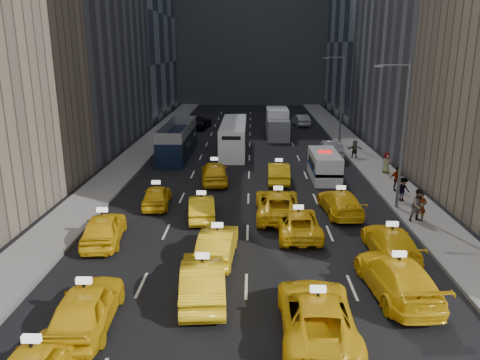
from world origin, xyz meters
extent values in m
plane|color=black|center=(0.00, 0.00, 0.00)|extent=(160.00, 160.00, 0.00)
cube|color=gray|center=(-10.50, 25.00, 0.07)|extent=(3.00, 90.00, 0.15)
cube|color=gray|center=(10.50, 25.00, 0.07)|extent=(3.00, 90.00, 0.15)
cube|color=slate|center=(-9.05, 25.00, 0.09)|extent=(0.15, 90.00, 0.18)
cube|color=slate|center=(9.05, 25.00, 0.09)|extent=(0.15, 90.00, 0.18)
cylinder|color=#595B60|center=(9.30, 12.00, 4.50)|extent=(0.20, 0.20, 9.00)
cylinder|color=#595B60|center=(8.40, 12.00, 8.80)|extent=(1.80, 0.12, 0.12)
cube|color=slate|center=(7.50, 12.00, 8.75)|extent=(0.50, 0.22, 0.12)
cylinder|color=#595B60|center=(9.30, 32.00, 4.50)|extent=(0.20, 0.20, 9.00)
cylinder|color=#595B60|center=(8.40, 32.00, 8.80)|extent=(1.80, 0.12, 0.12)
cube|color=slate|center=(7.50, 32.00, 8.75)|extent=(0.50, 0.22, 0.12)
imported|color=yellow|center=(-5.73, -1.11, 0.82)|extent=(2.14, 4.88, 1.63)
imported|color=yellow|center=(-1.74, 1.06, 0.81)|extent=(2.17, 5.08, 1.63)
imported|color=yellow|center=(2.52, -1.35, 0.77)|extent=(2.65, 5.61, 1.55)
imported|color=yellow|center=(6.16, 1.48, 0.80)|extent=(2.77, 5.71, 1.60)
imported|color=yellow|center=(-7.44, 6.47, 0.79)|extent=(2.42, 4.83, 1.58)
imported|color=yellow|center=(-1.41, 4.71, 0.75)|extent=(1.86, 4.63, 1.50)
imported|color=yellow|center=(2.72, 7.78, 0.68)|extent=(2.32, 4.92, 1.36)
imported|color=yellow|center=(6.97, 5.22, 0.72)|extent=(2.02, 4.95, 1.43)
imported|color=yellow|center=(-5.83, 12.25, 0.69)|extent=(1.93, 4.16, 1.38)
imported|color=yellow|center=(-2.74, 10.11, 0.69)|extent=(1.95, 4.35, 1.39)
imported|color=yellow|center=(1.78, 10.60, 0.78)|extent=(2.60, 5.62, 1.56)
imported|color=yellow|center=(5.61, 11.19, 0.72)|extent=(2.42, 5.12, 1.44)
imported|color=yellow|center=(-2.56, 17.70, 0.81)|extent=(2.43, 4.96, 1.63)
imported|color=yellow|center=(2.24, 18.01, 0.74)|extent=(1.71, 4.56, 1.49)
cube|color=silver|center=(5.80, 19.03, 1.04)|extent=(2.31, 5.31, 2.08)
cylinder|color=black|center=(4.95, 17.33, 0.42)|extent=(0.28, 0.83, 0.83)
cylinder|color=black|center=(6.64, 17.33, 0.42)|extent=(0.28, 0.83, 0.83)
cylinder|color=black|center=(4.95, 20.73, 0.42)|extent=(0.28, 0.83, 0.83)
cylinder|color=black|center=(6.64, 20.73, 0.42)|extent=(0.28, 0.83, 0.83)
cube|color=navy|center=(5.80, 19.03, 0.90)|extent=(2.34, 5.31, 0.24)
cube|color=red|center=(5.80, 19.03, 2.15)|extent=(0.96, 0.39, 0.15)
cube|color=black|center=(-6.68, 26.67, 1.49)|extent=(2.63, 10.30, 2.98)
cylinder|color=black|center=(-7.69, 22.45, 0.55)|extent=(0.28, 1.10, 1.10)
cylinder|color=black|center=(-5.66, 22.45, 0.55)|extent=(0.28, 1.10, 1.10)
cylinder|color=black|center=(-7.69, 30.89, 0.55)|extent=(0.28, 1.10, 1.10)
cylinder|color=black|center=(-5.66, 30.89, 0.55)|extent=(0.28, 1.10, 1.10)
cube|color=white|center=(-1.54, 28.70, 1.43)|extent=(3.82, 11.30, 2.86)
cylinder|color=black|center=(-2.54, 24.06, 0.55)|extent=(0.28, 1.10, 1.10)
cylinder|color=black|center=(-0.53, 24.06, 0.55)|extent=(0.28, 1.10, 1.10)
cylinder|color=black|center=(-2.54, 33.35, 0.55)|extent=(0.28, 1.10, 1.10)
cylinder|color=black|center=(-0.53, 33.35, 0.55)|extent=(0.28, 1.10, 1.10)
cube|color=white|center=(3.08, 36.15, 1.57)|extent=(3.12, 7.08, 3.13)
cylinder|color=black|center=(2.05, 33.63, 0.55)|extent=(0.28, 1.10, 1.10)
cylinder|color=black|center=(4.11, 33.63, 0.55)|extent=(0.28, 1.10, 1.10)
cylinder|color=black|center=(2.05, 38.68, 0.55)|extent=(0.28, 1.10, 1.10)
cylinder|color=black|center=(4.11, 38.68, 0.55)|extent=(0.28, 1.10, 1.10)
imported|color=#929499|center=(7.47, 26.09, 0.82)|extent=(1.95, 5.06, 1.64)
imported|color=black|center=(-6.45, 41.93, 0.75)|extent=(3.22, 5.72, 1.51)
imported|color=gray|center=(2.98, 44.32, 0.72)|extent=(2.22, 5.06, 1.45)
imported|color=black|center=(-2.71, 45.30, 0.81)|extent=(2.00, 4.77, 1.61)
imported|color=#ACAEB4|center=(6.52, 44.11, 0.74)|extent=(2.15, 4.64, 1.47)
imported|color=gray|center=(9.95, 9.72, 0.99)|extent=(0.70, 0.56, 1.69)
imported|color=gray|center=(9.76, 9.60, 1.11)|extent=(1.03, 0.72, 1.91)
imported|color=gray|center=(10.02, 13.24, 0.95)|extent=(1.11, 0.79, 1.59)
imported|color=gray|center=(10.29, 15.52, 1.01)|extent=(1.05, 0.57, 1.72)
imported|color=gray|center=(10.91, 20.35, 0.97)|extent=(0.85, 0.53, 1.63)
imported|color=gray|center=(9.53, 25.67, 0.93)|extent=(1.46, 0.50, 1.55)
camera|label=1|loc=(0.18, -15.91, 9.85)|focal=35.00mm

